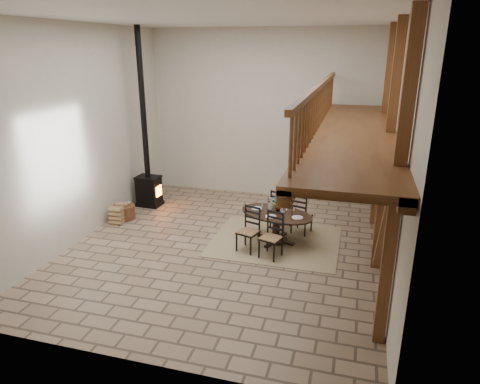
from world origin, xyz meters
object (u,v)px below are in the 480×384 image
(wood_stove, at_px, (147,169))
(log_basket, at_px, (124,211))
(dining_table, at_px, (276,225))
(log_stack, at_px, (116,216))

(wood_stove, bearing_deg, log_basket, -97.24)
(dining_table, xyz_separation_m, log_basket, (-4.26, 0.31, -0.22))
(dining_table, distance_m, log_basket, 4.28)
(dining_table, relative_size, wood_stove, 0.44)
(dining_table, bearing_deg, wood_stove, 178.00)
(dining_table, bearing_deg, log_stack, -161.33)
(wood_stove, relative_size, log_basket, 8.64)
(dining_table, height_order, wood_stove, wood_stove)
(dining_table, distance_m, log_stack, 4.27)
(wood_stove, height_order, log_basket, wood_stove)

